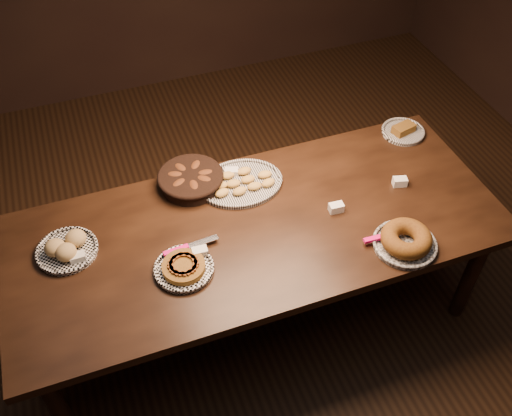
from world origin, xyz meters
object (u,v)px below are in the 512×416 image
object	(u,v)px
buffet_table	(257,236)
apple_tart_plate	(184,267)
bundt_cake_plate	(406,240)
madeleine_platter	(241,183)

from	to	relation	value
buffet_table	apple_tart_plate	world-z (taller)	apple_tart_plate
buffet_table	bundt_cake_plate	bearing A→B (deg)	-30.76
madeleine_platter	bundt_cake_plate	bearing A→B (deg)	-34.48
buffet_table	madeleine_platter	bearing A→B (deg)	86.94
madeleine_platter	buffet_table	bearing A→B (deg)	-79.38
buffet_table	apple_tart_plate	size ratio (longest dim) A/B	7.19
buffet_table	bundt_cake_plate	xyz separation A→B (m)	(0.60, -0.36, 0.11)
buffet_table	madeleine_platter	xyz separation A→B (m)	(0.02, 0.29, 0.09)
buffet_table	bundt_cake_plate	distance (m)	0.70
bundt_cake_plate	madeleine_platter	bearing A→B (deg)	112.21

